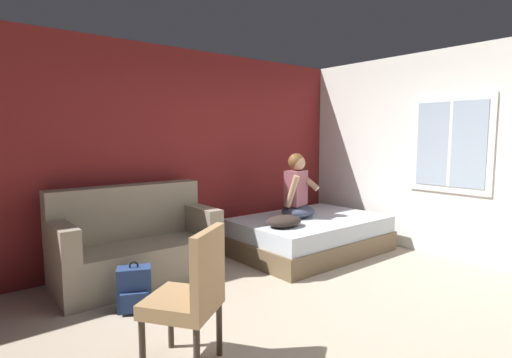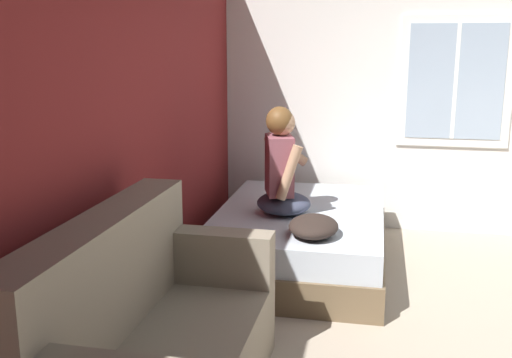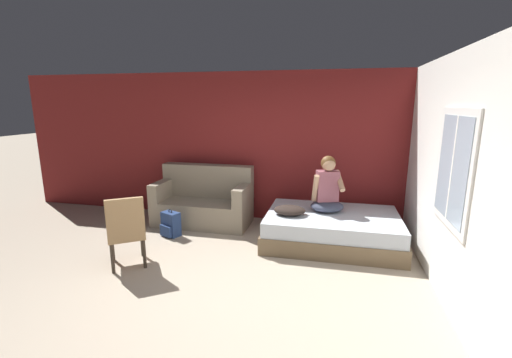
{
  "view_description": "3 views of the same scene",
  "coord_description": "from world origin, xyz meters",
  "px_view_note": "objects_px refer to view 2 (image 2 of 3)",
  "views": [
    {
      "loc": [
        -2.68,
        -2.0,
        1.6
      ],
      "look_at": [
        0.02,
        1.33,
        1.13
      ],
      "focal_mm": 28.0,
      "sensor_mm": 36.0,
      "label": 1
    },
    {
      "loc": [
        -3.53,
        1.1,
        1.86
      ],
      "look_at": [
        0.04,
        1.84,
        1.02
      ],
      "focal_mm": 42.0,
      "sensor_mm": 36.0,
      "label": 2
    },
    {
      "loc": [
        1.23,
        -3.45,
        2.15
      ],
      "look_at": [
        0.14,
        1.31,
        1.06
      ],
      "focal_mm": 24.0,
      "sensor_mm": 36.0,
      "label": 3
    }
  ],
  "objects_px": {
    "person_seated": "(282,170)",
    "cell_phone": "(313,225)",
    "couch": "(148,347)",
    "throw_pillow": "(314,226)",
    "bed": "(300,238)"
  },
  "relations": [
    {
      "from": "cell_phone",
      "to": "couch",
      "type": "bearing_deg",
      "value": 64.0
    },
    {
      "from": "throw_pillow",
      "to": "couch",
      "type": "bearing_deg",
      "value": 158.9
    },
    {
      "from": "bed",
      "to": "person_seated",
      "type": "xyz_separation_m",
      "value": [
        -0.1,
        0.15,
        0.6
      ]
    },
    {
      "from": "person_seated",
      "to": "throw_pillow",
      "type": "bearing_deg",
      "value": -149.29
    },
    {
      "from": "bed",
      "to": "throw_pillow",
      "type": "height_order",
      "value": "throw_pillow"
    },
    {
      "from": "bed",
      "to": "cell_phone",
      "type": "relative_size",
      "value": 14.25
    },
    {
      "from": "bed",
      "to": "person_seated",
      "type": "height_order",
      "value": "person_seated"
    },
    {
      "from": "bed",
      "to": "cell_phone",
      "type": "bearing_deg",
      "value": -160.54
    },
    {
      "from": "throw_pillow",
      "to": "bed",
      "type": "bearing_deg",
      "value": 15.33
    },
    {
      "from": "couch",
      "to": "throw_pillow",
      "type": "relative_size",
      "value": 3.56
    },
    {
      "from": "couch",
      "to": "cell_phone",
      "type": "xyz_separation_m",
      "value": [
        1.87,
        -0.6,
        0.09
      ]
    },
    {
      "from": "couch",
      "to": "throw_pillow",
      "type": "xyz_separation_m",
      "value": [
        1.64,
        -0.63,
        0.16
      ]
    },
    {
      "from": "bed",
      "to": "couch",
      "type": "bearing_deg",
      "value": 168.71
    },
    {
      "from": "person_seated",
      "to": "cell_phone",
      "type": "distance_m",
      "value": 0.56
    },
    {
      "from": "person_seated",
      "to": "throw_pillow",
      "type": "xyz_separation_m",
      "value": [
        -0.54,
        -0.32,
        -0.29
      ]
    }
  ]
}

